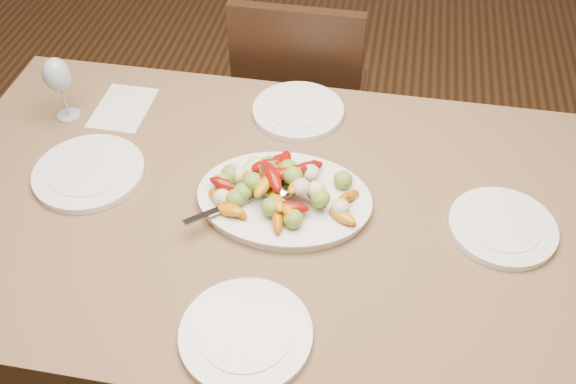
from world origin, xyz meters
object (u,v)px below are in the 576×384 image
(chair_far, at_px, (304,100))
(wine_glass, at_px, (60,87))
(plate_right, at_px, (502,227))
(plate_far, at_px, (298,111))
(serving_platter, at_px, (284,201))
(plate_left, at_px, (89,173))
(plate_near, at_px, (246,335))
(dining_table, at_px, (288,299))

(chair_far, xyz_separation_m, wine_glass, (-0.60, -0.57, 0.39))
(plate_right, bearing_deg, plate_far, 147.48)
(serving_platter, height_order, plate_right, serving_platter)
(wine_glass, bearing_deg, serving_platter, -19.08)
(chair_far, bearing_deg, wine_glass, 43.94)
(wine_glass, bearing_deg, plate_right, -10.56)
(plate_right, bearing_deg, plate_left, 179.81)
(plate_left, height_order, plate_right, same)
(chair_far, xyz_separation_m, plate_right, (0.60, -0.79, 0.29))
(plate_left, bearing_deg, plate_near, -38.17)
(dining_table, xyz_separation_m, serving_platter, (-0.01, 0.02, 0.39))
(plate_right, height_order, plate_far, same)
(dining_table, bearing_deg, chair_far, 96.13)
(dining_table, xyz_separation_m, plate_near, (-0.02, -0.37, 0.39))
(chair_far, bearing_deg, plate_right, 127.68)
(chair_far, bearing_deg, plate_far, 96.70)
(chair_far, relative_size, serving_platter, 2.26)
(wine_glass, bearing_deg, dining_table, -20.05)
(chair_far, bearing_deg, plate_near, 93.54)
(plate_right, distance_m, plate_near, 0.67)
(plate_right, bearing_deg, chair_far, 127.34)
(plate_near, bearing_deg, serving_platter, 88.70)
(plate_right, relative_size, wine_glass, 1.25)
(plate_near, xyz_separation_m, wine_glass, (-0.66, 0.62, 0.09))
(dining_table, relative_size, serving_platter, 4.38)
(chair_far, relative_size, plate_far, 3.61)
(plate_far, bearing_deg, plate_right, -32.52)
(dining_table, height_order, plate_far, plate_far)
(dining_table, relative_size, plate_near, 6.64)
(chair_far, bearing_deg, plate_left, 60.99)
(dining_table, relative_size, wine_glass, 8.98)
(dining_table, relative_size, plate_left, 6.44)
(chair_far, relative_size, plate_near, 3.43)
(chair_far, height_order, plate_near, chair_far)
(plate_left, xyz_separation_m, plate_far, (0.49, 0.35, 0.00))
(plate_near, relative_size, wine_glass, 1.35)
(dining_table, relative_size, chair_far, 1.94)
(plate_near, distance_m, wine_glass, 0.91)
(dining_table, height_order, plate_left, plate_left)
(dining_table, relative_size, plate_right, 7.19)
(dining_table, bearing_deg, wine_glass, 159.95)
(chair_far, xyz_separation_m, plate_far, (0.05, -0.44, 0.29))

